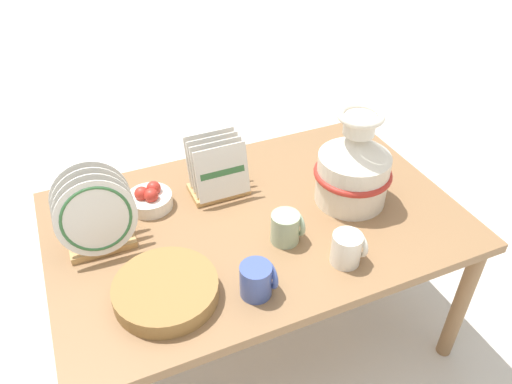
# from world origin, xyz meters

# --- Properties ---
(ground_plane) EXTENTS (14.00, 14.00, 0.00)m
(ground_plane) POSITION_xyz_m (0.00, 0.00, 0.00)
(ground_plane) COLOR beige
(display_table) EXTENTS (1.38, 0.90, 0.60)m
(display_table) POSITION_xyz_m (0.00, 0.00, 0.54)
(display_table) COLOR olive
(display_table) RESTS_ON ground_plane
(ceramic_vase) EXTENTS (0.27, 0.27, 0.35)m
(ceramic_vase) POSITION_xyz_m (0.35, -0.04, 0.75)
(ceramic_vase) COLOR silver
(ceramic_vase) RESTS_ON display_table
(dish_rack_round_plates) EXTENTS (0.24, 0.17, 0.27)m
(dish_rack_round_plates) POSITION_xyz_m (-0.51, 0.07, 0.72)
(dish_rack_round_plates) COLOR tan
(dish_rack_round_plates) RESTS_ON display_table
(dish_rack_square_plates) EXTENTS (0.20, 0.16, 0.21)m
(dish_rack_square_plates) POSITION_xyz_m (-0.07, 0.19, 0.68)
(dish_rack_square_plates) COLOR tan
(dish_rack_square_plates) RESTS_ON display_table
(wicker_charger_stack) EXTENTS (0.30, 0.30, 0.05)m
(wicker_charger_stack) POSITION_xyz_m (-0.37, -0.22, 0.63)
(wicker_charger_stack) COLOR olive
(wicker_charger_stack) RESTS_ON display_table
(mug_cream_glaze) EXTENTS (0.10, 0.09, 0.10)m
(mug_cream_glaze) POSITION_xyz_m (0.17, -0.30, 0.66)
(mug_cream_glaze) COLOR silver
(mug_cream_glaze) RESTS_ON display_table
(mug_sage_glaze) EXTENTS (0.10, 0.09, 0.10)m
(mug_sage_glaze) POSITION_xyz_m (0.05, -0.14, 0.66)
(mug_sage_glaze) COLOR #9EB28E
(mug_sage_glaze) RESTS_ON display_table
(mug_cobalt_glaze) EXTENTS (0.10, 0.09, 0.10)m
(mug_cobalt_glaze) POSITION_xyz_m (-0.13, -0.31, 0.66)
(mug_cobalt_glaze) COLOR #42569E
(mug_cobalt_glaze) RESTS_ON display_table
(fruit_bowl) EXTENTS (0.16, 0.16, 0.09)m
(fruit_bowl) POSITION_xyz_m (-0.32, 0.20, 0.64)
(fruit_bowl) COLOR white
(fruit_bowl) RESTS_ON display_table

